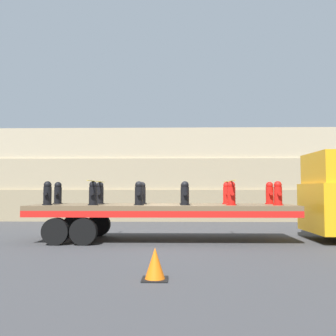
% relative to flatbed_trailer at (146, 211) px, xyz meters
% --- Properties ---
extents(ground_plane, '(120.00, 120.00, 0.00)m').
position_rel_flatbed_trailer_xyz_m(ground_plane, '(0.54, 0.00, -0.97)').
color(ground_plane, '#38383A').
extents(rock_cliff, '(60.00, 3.30, 5.06)m').
position_rel_flatbed_trailer_xyz_m(rock_cliff, '(0.54, 8.91, 1.56)').
color(rock_cliff, gray).
rests_on(rock_cliff, ground_plane).
extents(flatbed_trailer, '(8.62, 2.53, 1.19)m').
position_rel_flatbed_trailer_xyz_m(flatbed_trailer, '(0.00, 0.00, 0.00)').
color(flatbed_trailer, brown).
rests_on(flatbed_trailer, ground_plane).
extents(fire_hydrant_black_near_0, '(0.33, 0.48, 0.77)m').
position_rel_flatbed_trailer_xyz_m(fire_hydrant_black_near_0, '(-3.17, -0.53, 0.59)').
color(fire_hydrant_black_near_0, black).
rests_on(fire_hydrant_black_near_0, flatbed_trailer).
extents(fire_hydrant_black_far_0, '(0.33, 0.48, 0.77)m').
position_rel_flatbed_trailer_xyz_m(fire_hydrant_black_far_0, '(-3.17, 0.53, 0.59)').
color(fire_hydrant_black_far_0, black).
rests_on(fire_hydrant_black_far_0, flatbed_trailer).
extents(fire_hydrant_black_near_1, '(0.33, 0.48, 0.77)m').
position_rel_flatbed_trailer_xyz_m(fire_hydrant_black_near_1, '(-1.69, -0.53, 0.59)').
color(fire_hydrant_black_near_1, black).
rests_on(fire_hydrant_black_near_1, flatbed_trailer).
extents(fire_hydrant_black_far_1, '(0.33, 0.48, 0.77)m').
position_rel_flatbed_trailer_xyz_m(fire_hydrant_black_far_1, '(-1.69, 0.53, 0.59)').
color(fire_hydrant_black_far_1, black).
rests_on(fire_hydrant_black_far_1, flatbed_trailer).
extents(fire_hydrant_black_near_2, '(0.33, 0.48, 0.77)m').
position_rel_flatbed_trailer_xyz_m(fire_hydrant_black_near_2, '(-0.20, -0.53, 0.59)').
color(fire_hydrant_black_near_2, black).
rests_on(fire_hydrant_black_near_2, flatbed_trailer).
extents(fire_hydrant_black_far_2, '(0.33, 0.48, 0.77)m').
position_rel_flatbed_trailer_xyz_m(fire_hydrant_black_far_2, '(-0.20, 0.53, 0.59)').
color(fire_hydrant_black_far_2, black).
rests_on(fire_hydrant_black_far_2, flatbed_trailer).
extents(fire_hydrant_black_near_3, '(0.33, 0.48, 0.77)m').
position_rel_flatbed_trailer_xyz_m(fire_hydrant_black_near_3, '(1.28, -0.53, 0.59)').
color(fire_hydrant_black_near_3, black).
rests_on(fire_hydrant_black_near_3, flatbed_trailer).
extents(fire_hydrant_black_far_3, '(0.33, 0.48, 0.77)m').
position_rel_flatbed_trailer_xyz_m(fire_hydrant_black_far_3, '(1.28, 0.53, 0.59)').
color(fire_hydrant_black_far_3, black).
rests_on(fire_hydrant_black_far_3, flatbed_trailer).
extents(fire_hydrant_red_near_4, '(0.33, 0.48, 0.77)m').
position_rel_flatbed_trailer_xyz_m(fire_hydrant_red_near_4, '(2.77, -0.53, 0.59)').
color(fire_hydrant_red_near_4, red).
rests_on(fire_hydrant_red_near_4, flatbed_trailer).
extents(fire_hydrant_red_far_4, '(0.33, 0.48, 0.77)m').
position_rel_flatbed_trailer_xyz_m(fire_hydrant_red_far_4, '(2.77, 0.53, 0.59)').
color(fire_hydrant_red_far_4, red).
rests_on(fire_hydrant_red_far_4, flatbed_trailer).
extents(fire_hydrant_red_near_5, '(0.33, 0.48, 0.77)m').
position_rel_flatbed_trailer_xyz_m(fire_hydrant_red_near_5, '(4.25, -0.53, 0.59)').
color(fire_hydrant_red_near_5, red).
rests_on(fire_hydrant_red_near_5, flatbed_trailer).
extents(fire_hydrant_red_far_5, '(0.33, 0.48, 0.77)m').
position_rel_flatbed_trailer_xyz_m(fire_hydrant_red_far_5, '(4.25, 0.53, 0.59)').
color(fire_hydrant_red_far_5, red).
rests_on(fire_hydrant_red_far_5, flatbed_trailer).
extents(cargo_strap_rear, '(0.05, 2.63, 0.01)m').
position_rel_flatbed_trailer_xyz_m(cargo_strap_rear, '(-1.69, 0.00, 1.00)').
color(cargo_strap_rear, yellow).
rests_on(cargo_strap_rear, fire_hydrant_black_near_1).
extents(cargo_strap_middle, '(0.05, 2.63, 0.01)m').
position_rel_flatbed_trailer_xyz_m(cargo_strap_middle, '(2.77, 0.00, 1.00)').
color(cargo_strap_middle, yellow).
rests_on(cargo_strap_middle, fire_hydrant_red_near_4).
extents(traffic_cone, '(0.49, 0.49, 0.60)m').
position_rel_flatbed_trailer_xyz_m(traffic_cone, '(0.61, -5.48, -0.68)').
color(traffic_cone, black).
rests_on(traffic_cone, ground_plane).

